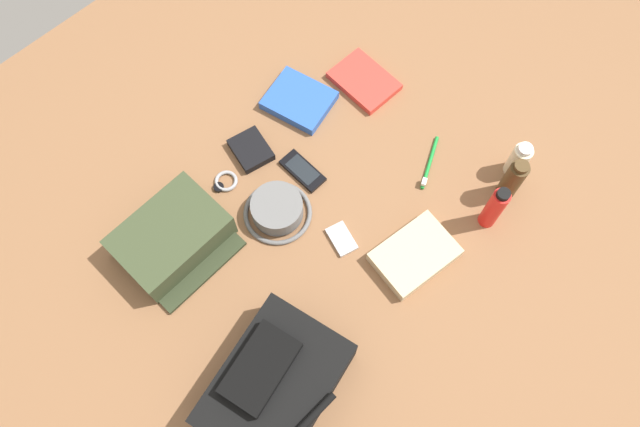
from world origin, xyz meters
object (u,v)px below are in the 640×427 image
(toothbrush, at_px, (429,165))
(folded_towel, at_px, (415,255))
(cell_phone, at_px, (303,171))
(lotion_bottle, at_px, (519,160))
(wallet, at_px, (251,150))
(wristwatch, at_px, (225,182))
(sunscreen_spray, at_px, (494,208))
(paperback_novel, at_px, (364,81))
(media_player, at_px, (341,240))
(travel_guidebook, at_px, (299,100))
(cologne_bottle, at_px, (513,180))
(bucket_hat, at_px, (277,210))
(backpack, at_px, (275,385))
(toiletry_pouch, at_px, (172,238))

(toothbrush, height_order, folded_towel, folded_towel)
(cell_phone, bearing_deg, lotion_bottle, 135.96)
(toothbrush, distance_m, wallet, 0.48)
(folded_towel, bearing_deg, wristwatch, -67.78)
(sunscreen_spray, xyz_separation_m, toothbrush, (-0.01, -0.21, -0.07))
(sunscreen_spray, bearing_deg, toothbrush, -93.46)
(paperback_novel, height_order, cell_phone, paperback_novel)
(paperback_novel, bearing_deg, cell_phone, 14.17)
(lotion_bottle, height_order, toothbrush, lotion_bottle)
(wristwatch, bearing_deg, media_player, 107.17)
(travel_guidebook, bearing_deg, paperback_novel, 155.41)
(cologne_bottle, distance_m, wristwatch, 0.75)
(media_player, height_order, toothbrush, toothbrush)
(bucket_hat, bearing_deg, folded_towel, 116.38)
(backpack, height_order, lotion_bottle, backpack)
(cologne_bottle, relative_size, folded_towel, 0.76)
(cologne_bottle, relative_size, media_player, 1.60)
(cologne_bottle, bearing_deg, lotion_bottle, -158.08)
(travel_guidebook, relative_size, cell_phone, 1.61)
(cologne_bottle, height_order, media_player, cologne_bottle)
(folded_towel, bearing_deg, media_player, -58.53)
(cologne_bottle, relative_size, wallet, 1.39)
(lotion_bottle, bearing_deg, cell_phone, -44.04)
(travel_guidebook, bearing_deg, bucket_hat, 36.78)
(backpack, height_order, sunscreen_spray, sunscreen_spray)
(paperback_novel, distance_m, travel_guidebook, 0.20)
(cologne_bottle, bearing_deg, folded_towel, -8.88)
(bucket_hat, relative_size, media_player, 1.88)
(lotion_bottle, height_order, cologne_bottle, cologne_bottle)
(folded_towel, bearing_deg, cologne_bottle, 171.12)
(toothbrush, bearing_deg, sunscreen_spray, 86.54)
(backpack, xyz_separation_m, bucket_hat, (-0.30, -0.32, -0.03))
(bucket_hat, distance_m, cologne_bottle, 0.60)
(lotion_bottle, xyz_separation_m, cell_phone, (0.41, -0.39, -0.05))
(toothbrush, xyz_separation_m, wallet, (0.31, -0.37, 0.01))
(toiletry_pouch, xyz_separation_m, folded_towel, (-0.41, 0.45, -0.02))
(sunscreen_spray, xyz_separation_m, travel_guidebook, (0.10, -0.60, -0.07))
(paperback_novel, xyz_separation_m, wallet, (0.38, -0.06, 0.00))
(toiletry_pouch, xyz_separation_m, media_player, (-0.31, 0.29, -0.04))
(media_player, relative_size, wallet, 0.87)
(bucket_hat, bearing_deg, lotion_bottle, 146.92)
(backpack, xyz_separation_m, media_player, (-0.37, -0.15, -0.06))
(bucket_hat, distance_m, wallet, 0.20)
(paperback_novel, relative_size, toothbrush, 1.22)
(sunscreen_spray, xyz_separation_m, wristwatch, (0.41, -0.56, -0.07))
(backpack, distance_m, paperback_novel, 0.88)
(toiletry_pouch, bearing_deg, cell_phone, 167.96)
(backpack, distance_m, media_player, 0.40)
(paperback_novel, bearing_deg, wallet, -8.99)
(lotion_bottle, relative_size, wallet, 1.09)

